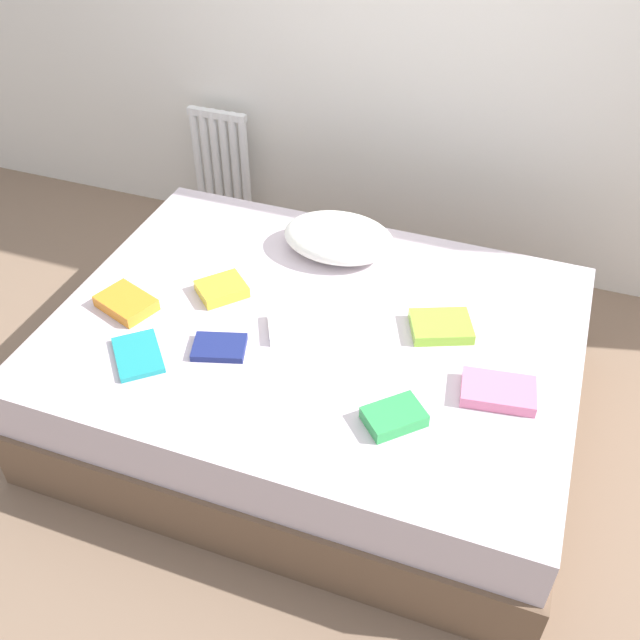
{
  "coord_description": "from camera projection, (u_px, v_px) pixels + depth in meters",
  "views": [
    {
      "loc": [
        0.72,
        -1.93,
        2.29
      ],
      "look_at": [
        0.0,
        0.05,
        0.48
      ],
      "focal_mm": 40.35,
      "sensor_mm": 36.0,
      "label": 1
    }
  ],
  "objects": [
    {
      "name": "textbook_yellow",
      "position": [
        222.0,
        289.0,
        2.86
      ],
      "size": [
        0.23,
        0.24,
        0.05
      ],
      "primitive_type": "cube",
      "rotation": [
        0.0,
        0.0,
        0.83
      ],
      "color": "yellow",
      "rests_on": "bed"
    },
    {
      "name": "textbook_orange",
      "position": [
        126.0,
        303.0,
        2.79
      ],
      "size": [
        0.26,
        0.22,
        0.05
      ],
      "primitive_type": "cube",
      "rotation": [
        0.0,
        0.0,
        -0.35
      ],
      "color": "orange",
      "rests_on": "bed"
    },
    {
      "name": "textbook_lime",
      "position": [
        441.0,
        326.0,
        2.69
      ],
      "size": [
        0.27,
        0.25,
        0.04
      ],
      "primitive_type": "cube",
      "rotation": [
        0.0,
        0.0,
        0.39
      ],
      "color": "#8CC638",
      "rests_on": "bed"
    },
    {
      "name": "radiator",
      "position": [
        221.0,
        163.0,
        3.92
      ],
      "size": [
        0.33,
        0.04,
        0.6
      ],
      "color": "white",
      "rests_on": "ground"
    },
    {
      "name": "textbook_navy",
      "position": [
        219.0,
        347.0,
        2.62
      ],
      "size": [
        0.22,
        0.19,
        0.03
      ],
      "primitive_type": "cube",
      "rotation": [
        0.0,
        0.0,
        0.29
      ],
      "color": "navy",
      "rests_on": "bed"
    },
    {
      "name": "ground_plane",
      "position": [
        316.0,
        413.0,
        3.06
      ],
      "size": [
        8.0,
        8.0,
        0.0
      ],
      "primitive_type": "plane",
      "color": "#7F6651"
    },
    {
      "name": "textbook_pink",
      "position": [
        498.0,
        391.0,
        2.44
      ],
      "size": [
        0.27,
        0.19,
        0.04
      ],
      "primitive_type": "cube",
      "rotation": [
        0.0,
        0.0,
        0.14
      ],
      "color": "pink",
      "rests_on": "bed"
    },
    {
      "name": "textbook_green",
      "position": [
        394.0,
        417.0,
        2.35
      ],
      "size": [
        0.23,
        0.23,
        0.05
      ],
      "primitive_type": "cube",
      "rotation": [
        0.0,
        0.0,
        0.77
      ],
      "color": "green",
      "rests_on": "bed"
    },
    {
      "name": "bed",
      "position": [
        316.0,
        371.0,
        2.9
      ],
      "size": [
        2.0,
        1.5,
        0.5
      ],
      "color": "brown",
      "rests_on": "ground"
    },
    {
      "name": "textbook_teal",
      "position": [
        138.0,
        355.0,
        2.59
      ],
      "size": [
        0.27,
        0.28,
        0.02
      ],
      "primitive_type": "cube",
      "rotation": [
        0.0,
        0.0,
        -0.87
      ],
      "color": "teal",
      "rests_on": "bed"
    },
    {
      "name": "textbook_white",
      "position": [
        292.0,
        327.0,
        2.7
      ],
      "size": [
        0.23,
        0.22,
        0.03
      ],
      "primitive_type": "cube",
      "rotation": [
        0.0,
        0.0,
        0.46
      ],
      "color": "white",
      "rests_on": "bed"
    },
    {
      "name": "pillow",
      "position": [
        338.0,
        237.0,
        3.05
      ],
      "size": [
        0.48,
        0.35,
        0.14
      ],
      "primitive_type": "ellipsoid",
      "color": "white",
      "rests_on": "bed"
    }
  ]
}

